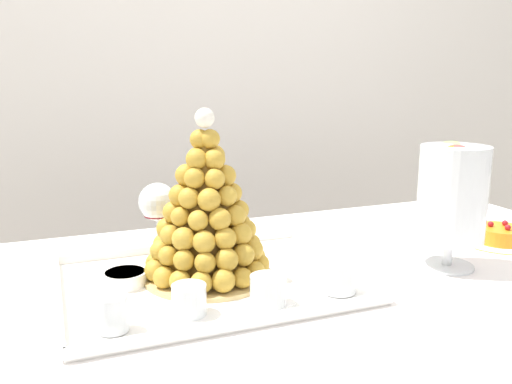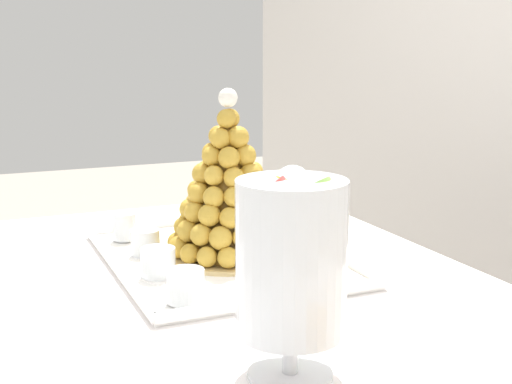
{
  "view_description": "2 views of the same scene",
  "coord_description": "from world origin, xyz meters",
  "px_view_note": "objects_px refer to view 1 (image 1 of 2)",
  "views": [
    {
      "loc": [
        -0.52,
        -0.9,
        1.2
      ],
      "look_at": [
        -0.19,
        -0.04,
        0.99
      ],
      "focal_mm": 37.6,
      "sensor_mm": 36.0,
      "label": 1
    },
    {
      "loc": [
        0.99,
        -0.41,
        1.22
      ],
      "look_at": [
        -0.1,
        0.06,
        0.97
      ],
      "focal_mm": 48.83,
      "sensor_mm": 36.0,
      "label": 2
    }
  ],
  "objects_px": {
    "wine_glass": "(158,204)",
    "dessert_cup_mid_right": "(339,278)",
    "fruit_tart_plate": "(500,238)",
    "creme_brulee_ramekin": "(125,278)",
    "macaron_goblet": "(452,195)",
    "dessert_cup_centre": "(268,291)",
    "dessert_cup_mid_left": "(189,301)",
    "croquembouche": "(206,214)",
    "dessert_cup_left": "(113,314)",
    "serving_tray": "(209,282)"
  },
  "relations": [
    {
      "from": "fruit_tart_plate",
      "to": "croquembouche",
      "type": "bearing_deg",
      "value": 177.86
    },
    {
      "from": "serving_tray",
      "to": "croquembouche",
      "type": "xyz_separation_m",
      "value": [
        0.0,
        0.02,
        0.13
      ]
    },
    {
      "from": "macaron_goblet",
      "to": "fruit_tart_plate",
      "type": "bearing_deg",
      "value": 19.81
    },
    {
      "from": "creme_brulee_ramekin",
      "to": "fruit_tart_plate",
      "type": "bearing_deg",
      "value": -2.91
    },
    {
      "from": "wine_glass",
      "to": "croquembouche",
      "type": "bearing_deg",
      "value": -69.94
    },
    {
      "from": "dessert_cup_centre",
      "to": "macaron_goblet",
      "type": "distance_m",
      "value": 0.45
    },
    {
      "from": "dessert_cup_left",
      "to": "croquembouche",
      "type": "bearing_deg",
      "value": 39.16
    },
    {
      "from": "wine_glass",
      "to": "dessert_cup_left",
      "type": "bearing_deg",
      "value": -112.57
    },
    {
      "from": "croquembouche",
      "to": "dessert_cup_mid_right",
      "type": "xyz_separation_m",
      "value": [
        0.21,
        -0.16,
        -0.1
      ]
    },
    {
      "from": "croquembouche",
      "to": "dessert_cup_mid_right",
      "type": "height_order",
      "value": "croquembouche"
    },
    {
      "from": "serving_tray",
      "to": "dessert_cup_mid_left",
      "type": "relative_size",
      "value": 9.57
    },
    {
      "from": "creme_brulee_ramekin",
      "to": "wine_glass",
      "type": "bearing_deg",
      "value": 57.9
    },
    {
      "from": "serving_tray",
      "to": "dessert_cup_left",
      "type": "relative_size",
      "value": 9.62
    },
    {
      "from": "dessert_cup_mid_right",
      "to": "dessert_cup_mid_left",
      "type": "bearing_deg",
      "value": 178.79
    },
    {
      "from": "dessert_cup_mid_left",
      "to": "croquembouche",
      "type": "bearing_deg",
      "value": 63.37
    },
    {
      "from": "croquembouche",
      "to": "macaron_goblet",
      "type": "distance_m",
      "value": 0.51
    },
    {
      "from": "dessert_cup_left",
      "to": "dessert_cup_mid_right",
      "type": "xyz_separation_m",
      "value": [
        0.41,
        0.01,
        -0.0
      ]
    },
    {
      "from": "croquembouche",
      "to": "wine_glass",
      "type": "height_order",
      "value": "croquembouche"
    },
    {
      "from": "dessert_cup_left",
      "to": "wine_glass",
      "type": "distance_m",
      "value": 0.37
    },
    {
      "from": "wine_glass",
      "to": "dessert_cup_mid_right",
      "type": "bearing_deg",
      "value": -50.53
    },
    {
      "from": "dessert_cup_mid_left",
      "to": "fruit_tart_plate",
      "type": "relative_size",
      "value": 0.27
    },
    {
      "from": "serving_tray",
      "to": "croquembouche",
      "type": "relative_size",
      "value": 1.68
    },
    {
      "from": "dessert_cup_mid_right",
      "to": "macaron_goblet",
      "type": "distance_m",
      "value": 0.32
    },
    {
      "from": "macaron_goblet",
      "to": "fruit_tart_plate",
      "type": "height_order",
      "value": "macaron_goblet"
    },
    {
      "from": "croquembouche",
      "to": "dessert_cup_centre",
      "type": "distance_m",
      "value": 0.2
    },
    {
      "from": "dessert_cup_left",
      "to": "dessert_cup_mid_left",
      "type": "xyz_separation_m",
      "value": [
        0.13,
        0.01,
        -0.0
      ]
    },
    {
      "from": "dessert_cup_mid_right",
      "to": "macaron_goblet",
      "type": "xyz_separation_m",
      "value": [
        0.29,
        0.05,
        0.12
      ]
    },
    {
      "from": "dessert_cup_mid_left",
      "to": "creme_brulee_ramekin",
      "type": "relative_size",
      "value": 0.7
    },
    {
      "from": "croquembouche",
      "to": "dessert_cup_left",
      "type": "height_order",
      "value": "croquembouche"
    },
    {
      "from": "dessert_cup_centre",
      "to": "dessert_cup_mid_left",
      "type": "bearing_deg",
      "value": 175.17
    },
    {
      "from": "dessert_cup_mid_left",
      "to": "dessert_cup_mid_right",
      "type": "relative_size",
      "value": 0.93
    },
    {
      "from": "creme_brulee_ramekin",
      "to": "fruit_tart_plate",
      "type": "height_order",
      "value": "fruit_tart_plate"
    },
    {
      "from": "croquembouche",
      "to": "macaron_goblet",
      "type": "relative_size",
      "value": 1.23
    },
    {
      "from": "dessert_cup_mid_left",
      "to": "wine_glass",
      "type": "bearing_deg",
      "value": 87.64
    },
    {
      "from": "fruit_tart_plate",
      "to": "wine_glass",
      "type": "height_order",
      "value": "wine_glass"
    },
    {
      "from": "croquembouche",
      "to": "macaron_goblet",
      "type": "xyz_separation_m",
      "value": [
        0.49,
        -0.11,
        0.02
      ]
    },
    {
      "from": "dessert_cup_mid_left",
      "to": "dessert_cup_mid_right",
      "type": "xyz_separation_m",
      "value": [
        0.28,
        -0.01,
        0.0
      ]
    },
    {
      "from": "dessert_cup_mid_left",
      "to": "creme_brulee_ramekin",
      "type": "xyz_separation_m",
      "value": [
        -0.08,
        0.17,
        -0.01
      ]
    },
    {
      "from": "dessert_cup_centre",
      "to": "fruit_tart_plate",
      "type": "relative_size",
      "value": 0.3
    },
    {
      "from": "croquembouche",
      "to": "creme_brulee_ramekin",
      "type": "xyz_separation_m",
      "value": [
        -0.16,
        0.02,
        -0.12
      ]
    },
    {
      "from": "dessert_cup_left",
      "to": "macaron_goblet",
      "type": "relative_size",
      "value": 0.21
    },
    {
      "from": "fruit_tart_plate",
      "to": "creme_brulee_ramekin",
      "type": "bearing_deg",
      "value": 177.09
    },
    {
      "from": "dessert_cup_centre",
      "to": "wine_glass",
      "type": "bearing_deg",
      "value": 110.49
    },
    {
      "from": "macaron_goblet",
      "to": "wine_glass",
      "type": "relative_size",
      "value": 1.59
    },
    {
      "from": "dessert_cup_left",
      "to": "serving_tray",
      "type": "bearing_deg",
      "value": 35.88
    },
    {
      "from": "fruit_tart_plate",
      "to": "wine_glass",
      "type": "bearing_deg",
      "value": 165.91
    },
    {
      "from": "serving_tray",
      "to": "fruit_tart_plate",
      "type": "distance_m",
      "value": 0.72
    },
    {
      "from": "creme_brulee_ramekin",
      "to": "fruit_tart_plate",
      "type": "distance_m",
      "value": 0.88
    },
    {
      "from": "dessert_cup_centre",
      "to": "creme_brulee_ramekin",
      "type": "distance_m",
      "value": 0.28
    },
    {
      "from": "dessert_cup_left",
      "to": "creme_brulee_ramekin",
      "type": "relative_size",
      "value": 0.7
    }
  ]
}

